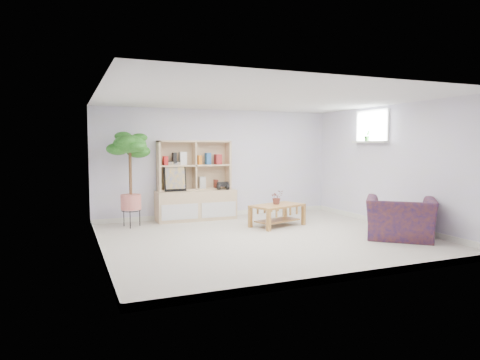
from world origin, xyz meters
name	(u,v)px	position (x,y,z in m)	size (l,w,h in m)	color
floor	(266,238)	(0.00, 0.00, 0.00)	(5.50, 5.00, 0.01)	beige
ceiling	(267,98)	(0.00, 0.00, 2.40)	(5.50, 5.00, 0.01)	silver
walls	(266,169)	(0.00, 0.00, 1.20)	(5.51, 5.01, 2.40)	silver
baseboard	(266,235)	(0.00, 0.00, 0.05)	(5.50, 5.00, 0.10)	white
window	(372,126)	(2.73, 0.60, 2.00)	(0.10, 0.98, 0.68)	#C8E0FF
window_sill	(370,142)	(2.67, 0.60, 1.68)	(0.14, 1.00, 0.04)	white
storage_unit	(196,180)	(-0.59, 2.24, 0.85)	(1.71, 0.58, 1.71)	#D9AD81
poster	(175,176)	(-1.06, 2.21, 0.96)	(0.46, 0.11, 0.64)	yellow
toy_truck	(223,185)	(-0.01, 2.17, 0.74)	(0.36, 0.25, 0.19)	black
coffee_table	(277,215)	(0.69, 0.91, 0.22)	(1.06, 0.58, 0.43)	olive
table_plant	(277,197)	(0.71, 0.97, 0.57)	(0.25, 0.22, 0.28)	#154918
floor_tree	(130,179)	(-2.01, 1.93, 0.94)	(0.69, 0.69, 1.89)	#1A580F
armchair	(400,216)	(2.09, -0.95, 0.41)	(1.10, 0.96, 0.82)	#14144F
sill_plant	(367,136)	(2.67, 0.69, 1.81)	(0.12, 0.10, 0.22)	#1A580F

